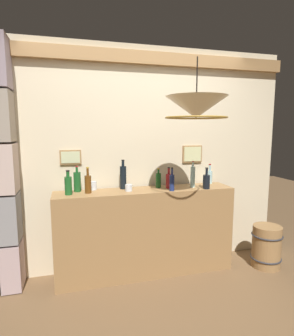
{
  "coord_description": "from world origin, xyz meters",
  "views": [
    {
      "loc": [
        -0.8,
        -2.12,
        1.66
      ],
      "look_at": [
        0.0,
        0.78,
        1.23
      ],
      "focal_mm": 30.1,
      "sensor_mm": 36.0,
      "label": 1
    }
  ],
  "objects_px": {
    "wooden_barrel": "(266,246)",
    "liquor_bottle_rye": "(169,180)",
    "liquor_bottle_mezcal": "(210,176)",
    "liquor_bottle_port": "(68,185)",
    "liquor_bottle_vermouth": "(77,181)",
    "liquor_bottle_tequila": "(172,182)",
    "liquor_bottle_vodka": "(206,181)",
    "liquor_bottle_sherry": "(123,177)",
    "liquor_bottle_brandy": "(88,184)",
    "glass_tumbler_rocks": "(93,186)",
    "liquor_bottle_amaro": "(193,177)",
    "liquor_bottle_whiskey": "(158,180)",
    "glass_tumbler_highball": "(129,188)",
    "pendant_lamp": "(196,108)"
  },
  "relations": [
    {
      "from": "wooden_barrel",
      "to": "liquor_bottle_rye",
      "type": "bearing_deg",
      "value": 167.78
    },
    {
      "from": "liquor_bottle_rye",
      "to": "liquor_bottle_mezcal",
      "type": "distance_m",
      "value": 0.59
    },
    {
      "from": "liquor_bottle_port",
      "to": "liquor_bottle_vermouth",
      "type": "height_order",
      "value": "liquor_bottle_vermouth"
    },
    {
      "from": "liquor_bottle_tequila",
      "to": "liquor_bottle_vodka",
      "type": "height_order",
      "value": "liquor_bottle_tequila"
    },
    {
      "from": "wooden_barrel",
      "to": "liquor_bottle_sherry",
      "type": "bearing_deg",
      "value": 167.85
    },
    {
      "from": "liquor_bottle_port",
      "to": "liquor_bottle_brandy",
      "type": "relative_size",
      "value": 0.92
    },
    {
      "from": "liquor_bottle_tequila",
      "to": "glass_tumbler_rocks",
      "type": "xyz_separation_m",
      "value": [
        -0.82,
        0.27,
        -0.05
      ]
    },
    {
      "from": "liquor_bottle_amaro",
      "to": "liquor_bottle_rye",
      "type": "bearing_deg",
      "value": 175.23
    },
    {
      "from": "liquor_bottle_mezcal",
      "to": "liquor_bottle_port",
      "type": "bearing_deg",
      "value": -174.88
    },
    {
      "from": "liquor_bottle_whiskey",
      "to": "wooden_barrel",
      "type": "height_order",
      "value": "liquor_bottle_whiskey"
    },
    {
      "from": "liquor_bottle_vermouth",
      "to": "glass_tumbler_highball",
      "type": "height_order",
      "value": "liquor_bottle_vermouth"
    },
    {
      "from": "liquor_bottle_mezcal",
      "to": "pendant_lamp",
      "type": "xyz_separation_m",
      "value": [
        -0.55,
        -0.75,
        0.77
      ]
    },
    {
      "from": "glass_tumbler_rocks",
      "to": "liquor_bottle_whiskey",
      "type": "bearing_deg",
      "value": -5.99
    },
    {
      "from": "glass_tumbler_rocks",
      "to": "pendant_lamp",
      "type": "relative_size",
      "value": 0.17
    },
    {
      "from": "liquor_bottle_sherry",
      "to": "wooden_barrel",
      "type": "bearing_deg",
      "value": -12.15
    },
    {
      "from": "liquor_bottle_sherry",
      "to": "liquor_bottle_amaro",
      "type": "bearing_deg",
      "value": -9.42
    },
    {
      "from": "wooden_barrel",
      "to": "liquor_bottle_vodka",
      "type": "bearing_deg",
      "value": 171.79
    },
    {
      "from": "liquor_bottle_vermouth",
      "to": "liquor_bottle_sherry",
      "type": "bearing_deg",
      "value": 1.02
    },
    {
      "from": "liquor_bottle_rye",
      "to": "liquor_bottle_whiskey",
      "type": "height_order",
      "value": "liquor_bottle_rye"
    },
    {
      "from": "liquor_bottle_rye",
      "to": "glass_tumbler_highball",
      "type": "distance_m",
      "value": 0.47
    },
    {
      "from": "liquor_bottle_brandy",
      "to": "wooden_barrel",
      "type": "height_order",
      "value": "liquor_bottle_brandy"
    },
    {
      "from": "glass_tumbler_rocks",
      "to": "pendant_lamp",
      "type": "bearing_deg",
      "value": -41.62
    },
    {
      "from": "liquor_bottle_rye",
      "to": "liquor_bottle_tequila",
      "type": "distance_m",
      "value": 0.14
    },
    {
      "from": "liquor_bottle_port",
      "to": "liquor_bottle_tequila",
      "type": "bearing_deg",
      "value": -5.79
    },
    {
      "from": "glass_tumbler_highball",
      "to": "wooden_barrel",
      "type": "distance_m",
      "value": 1.81
    },
    {
      "from": "liquor_bottle_vermouth",
      "to": "pendant_lamp",
      "type": "xyz_separation_m",
      "value": [
        1.03,
        -0.72,
        0.74
      ]
    },
    {
      "from": "liquor_bottle_vermouth",
      "to": "liquor_bottle_brandy",
      "type": "bearing_deg",
      "value": -44.24
    },
    {
      "from": "liquor_bottle_vodka",
      "to": "pendant_lamp",
      "type": "height_order",
      "value": "pendant_lamp"
    },
    {
      "from": "liquor_bottle_port",
      "to": "glass_tumbler_rocks",
      "type": "height_order",
      "value": "liquor_bottle_port"
    },
    {
      "from": "liquor_bottle_tequila",
      "to": "liquor_bottle_vodka",
      "type": "bearing_deg",
      "value": -0.92
    },
    {
      "from": "liquor_bottle_port",
      "to": "liquor_bottle_tequila",
      "type": "relative_size",
      "value": 0.99
    },
    {
      "from": "liquor_bottle_vodka",
      "to": "wooden_barrel",
      "type": "height_order",
      "value": "liquor_bottle_vodka"
    },
    {
      "from": "liquor_bottle_amaro",
      "to": "liquor_bottle_sherry",
      "type": "height_order",
      "value": "liquor_bottle_sherry"
    },
    {
      "from": "pendant_lamp",
      "to": "liquor_bottle_vodka",
      "type": "bearing_deg",
      "value": 52.33
    },
    {
      "from": "liquor_bottle_vermouth",
      "to": "liquor_bottle_mezcal",
      "type": "xyz_separation_m",
      "value": [
        1.58,
        0.03,
        -0.02
      ]
    },
    {
      "from": "liquor_bottle_tequila",
      "to": "glass_tumbler_rocks",
      "type": "height_order",
      "value": "liquor_bottle_tequila"
    },
    {
      "from": "liquor_bottle_rye",
      "to": "liquor_bottle_vodka",
      "type": "distance_m",
      "value": 0.42
    },
    {
      "from": "liquor_bottle_tequila",
      "to": "pendant_lamp",
      "type": "distance_m",
      "value": 0.9
    },
    {
      "from": "liquor_bottle_mezcal",
      "to": "glass_tumbler_highball",
      "type": "distance_m",
      "value": 1.06
    },
    {
      "from": "liquor_bottle_rye",
      "to": "wooden_barrel",
      "type": "distance_m",
      "value": 1.44
    },
    {
      "from": "liquor_bottle_brandy",
      "to": "glass_tumbler_rocks",
      "type": "bearing_deg",
      "value": 65.63
    },
    {
      "from": "liquor_bottle_vodka",
      "to": "pendant_lamp",
      "type": "relative_size",
      "value": 0.44
    },
    {
      "from": "liquor_bottle_port",
      "to": "liquor_bottle_whiskey",
      "type": "bearing_deg",
      "value": 4.95
    },
    {
      "from": "liquor_bottle_rye",
      "to": "pendant_lamp",
      "type": "height_order",
      "value": "pendant_lamp"
    },
    {
      "from": "liquor_bottle_amaro",
      "to": "liquor_bottle_mezcal",
      "type": "xyz_separation_m",
      "value": [
        0.29,
        0.15,
        -0.04
      ]
    },
    {
      "from": "liquor_bottle_mezcal",
      "to": "pendant_lamp",
      "type": "distance_m",
      "value": 1.21
    },
    {
      "from": "liquor_bottle_mezcal",
      "to": "wooden_barrel",
      "type": "distance_m",
      "value": 1.07
    },
    {
      "from": "liquor_bottle_tequila",
      "to": "glass_tumbler_rocks",
      "type": "relative_size",
      "value": 2.75
    },
    {
      "from": "liquor_bottle_vermouth",
      "to": "liquor_bottle_port",
      "type": "bearing_deg",
      "value": -127.18
    },
    {
      "from": "wooden_barrel",
      "to": "liquor_bottle_amaro",
      "type": "bearing_deg",
      "value": 165.44
    }
  ]
}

